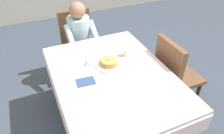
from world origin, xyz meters
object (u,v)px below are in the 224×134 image
object	(u,v)px
dining_table_main	(112,81)
fork_left_of_plate	(92,70)
knife_right_of_plate	(127,61)
spoon_near_edge	(124,84)
syrup_pitcher	(87,62)
diner_person	(80,36)
plate_breakfast	(109,64)
cup_coffee	(127,52)
breakfast_stack	(109,62)
chair_right_side	(174,72)
chair_diner	(78,39)

from	to	relation	value
dining_table_main	fork_left_of_plate	size ratio (longest dim) A/B	8.47
knife_right_of_plate	spoon_near_edge	world-z (taller)	same
syrup_pitcher	fork_left_of_plate	size ratio (longest dim) A/B	0.44
diner_person	syrup_pitcher	size ratio (longest dim) A/B	14.00
syrup_pitcher	spoon_near_edge	bearing A→B (deg)	-63.30
plate_breakfast	cup_coffee	distance (m)	0.27
knife_right_of_plate	spoon_near_edge	xyz separation A→B (m)	(-0.18, -0.31, 0.00)
cup_coffee	fork_left_of_plate	distance (m)	0.45
breakfast_stack	spoon_near_edge	xyz separation A→B (m)	(0.01, -0.33, -0.04)
dining_table_main	breakfast_stack	distance (m)	0.20
chair_right_side	spoon_near_edge	distance (m)	0.78
chair_diner	chair_right_side	world-z (taller)	same
plate_breakfast	syrup_pitcher	bearing A→B (deg)	155.45
plate_breakfast	breakfast_stack	bearing A→B (deg)	-114.70
knife_right_of_plate	breakfast_stack	bearing A→B (deg)	90.52
plate_breakfast	knife_right_of_plate	size ratio (longest dim) A/B	1.40
chair_diner	fork_left_of_plate	xyz separation A→B (m)	(-0.13, -1.04, 0.21)
diner_person	knife_right_of_plate	bearing A→B (deg)	105.71
plate_breakfast	fork_left_of_plate	world-z (taller)	plate_breakfast
syrup_pitcher	spoon_near_edge	world-z (taller)	syrup_pitcher
chair_right_side	spoon_near_edge	size ratio (longest dim) A/B	6.20
dining_table_main	chair_right_side	xyz separation A→B (m)	(0.77, 0.00, -0.12)
spoon_near_edge	chair_diner	bearing A→B (deg)	95.51
diner_person	cup_coffee	bearing A→B (deg)	111.70
plate_breakfast	chair_diner	bearing A→B (deg)	93.27
breakfast_stack	diner_person	bearing A→B (deg)	93.83
chair_right_side	spoon_near_edge	world-z (taller)	chair_right_side
cup_coffee	syrup_pitcher	size ratio (longest dim) A/B	1.41
chair_right_side	cup_coffee	distance (m)	0.61
dining_table_main	syrup_pitcher	distance (m)	0.32
plate_breakfast	fork_left_of_plate	bearing A→B (deg)	-173.99
plate_breakfast	syrup_pitcher	distance (m)	0.22
dining_table_main	breakfast_stack	bearing A→B (deg)	78.97
chair_diner	diner_person	distance (m)	0.21
chair_right_side	knife_right_of_plate	bearing A→B (deg)	-103.42
dining_table_main	chair_right_side	size ratio (longest dim) A/B	1.64
chair_right_side	cup_coffee	world-z (taller)	chair_right_side
plate_breakfast	knife_right_of_plate	world-z (taller)	plate_breakfast
breakfast_stack	knife_right_of_plate	xyz separation A→B (m)	(0.19, -0.02, -0.04)
knife_right_of_plate	spoon_near_edge	distance (m)	0.36
diner_person	knife_right_of_plate	size ratio (longest dim) A/B	5.60
plate_breakfast	breakfast_stack	xyz separation A→B (m)	(-0.00, -0.00, 0.03)
dining_table_main	fork_left_of_plate	world-z (taller)	fork_left_of_plate
chair_diner	spoon_near_edge	size ratio (longest dim) A/B	6.20
chair_diner	spoon_near_edge	bearing A→B (deg)	92.91
plate_breakfast	syrup_pitcher	world-z (taller)	syrup_pitcher
plate_breakfast	spoon_near_edge	size ratio (longest dim) A/B	1.87
diner_person	fork_left_of_plate	distance (m)	0.90
spoon_near_edge	cup_coffee	bearing A→B (deg)	63.38
diner_person	breakfast_stack	world-z (taller)	diner_person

